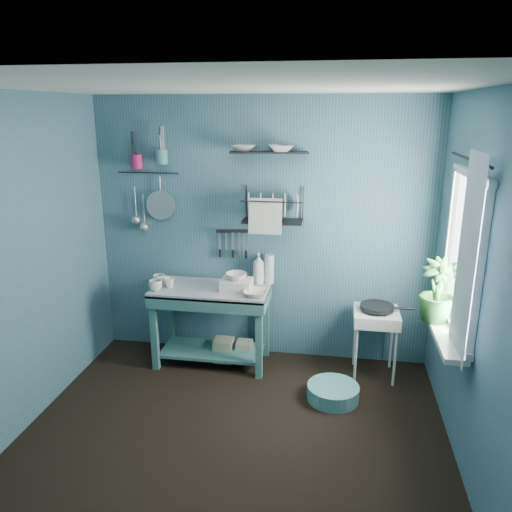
% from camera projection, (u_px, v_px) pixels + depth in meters
% --- Properties ---
extents(floor, '(3.20, 3.20, 0.00)m').
position_uv_depth(floor, '(230.00, 444.00, 3.67)').
color(floor, black).
rests_on(floor, ground).
extents(ceiling, '(3.20, 3.20, 0.00)m').
position_uv_depth(ceiling, '(224.00, 86.00, 2.96)').
color(ceiling, silver).
rests_on(ceiling, ground).
extents(wall_back, '(3.20, 0.00, 3.20)m').
position_uv_depth(wall_back, '(262.00, 232.00, 4.74)').
color(wall_back, '#335A69').
rests_on(wall_back, ground).
extents(wall_front, '(3.20, 0.00, 3.20)m').
position_uv_depth(wall_front, '(142.00, 414.00, 1.90)').
color(wall_front, '#335A69').
rests_on(wall_front, ground).
extents(wall_left, '(0.00, 3.00, 3.00)m').
position_uv_depth(wall_left, '(9.00, 272.00, 3.57)').
color(wall_left, '#335A69').
rests_on(wall_left, ground).
extents(wall_right, '(0.00, 3.00, 3.00)m').
position_uv_depth(wall_right, '(482.00, 298.00, 3.06)').
color(wall_right, '#335A69').
rests_on(wall_right, ground).
extents(work_counter, '(1.14, 0.66, 0.77)m').
position_uv_depth(work_counter, '(212.00, 325.00, 4.76)').
color(work_counter, '#2F6461').
rests_on(work_counter, floor).
extents(mug_left, '(0.12, 0.12, 0.10)m').
position_uv_depth(mug_left, '(155.00, 285.00, 4.56)').
color(mug_left, beige).
rests_on(mug_left, work_counter).
extents(mug_mid, '(0.14, 0.14, 0.09)m').
position_uv_depth(mug_mid, '(169.00, 283.00, 4.64)').
color(mug_mid, beige).
rests_on(mug_mid, work_counter).
extents(mug_right, '(0.17, 0.17, 0.10)m').
position_uv_depth(mug_right, '(159.00, 280.00, 4.72)').
color(mug_right, beige).
rests_on(mug_right, work_counter).
extents(wash_tub, '(0.28, 0.22, 0.10)m').
position_uv_depth(wash_tub, '(237.00, 285.00, 4.58)').
color(wash_tub, beige).
rests_on(wash_tub, work_counter).
extents(tub_bowl, '(0.20, 0.19, 0.06)m').
position_uv_depth(tub_bowl, '(236.00, 276.00, 4.56)').
color(tub_bowl, beige).
rests_on(tub_bowl, wash_tub).
extents(soap_bottle, '(0.12, 0.12, 0.30)m').
position_uv_depth(soap_bottle, '(259.00, 268.00, 4.74)').
color(soap_bottle, beige).
rests_on(soap_bottle, work_counter).
extents(water_bottle, '(0.09, 0.09, 0.28)m').
position_uv_depth(water_bottle, '(269.00, 269.00, 4.74)').
color(water_bottle, silver).
rests_on(water_bottle, work_counter).
extents(counter_bowl, '(0.22, 0.22, 0.05)m').
position_uv_depth(counter_bowl, '(256.00, 293.00, 4.43)').
color(counter_bowl, beige).
rests_on(counter_bowl, work_counter).
extents(hotplate_stand, '(0.41, 0.41, 0.64)m').
position_uv_depth(hotplate_stand, '(374.00, 343.00, 4.55)').
color(hotplate_stand, silver).
rests_on(hotplate_stand, floor).
extents(frying_pan, '(0.30, 0.30, 0.03)m').
position_uv_depth(frying_pan, '(377.00, 307.00, 4.45)').
color(frying_pan, black).
rests_on(frying_pan, hotplate_stand).
extents(knife_strip, '(0.32, 0.07, 0.03)m').
position_uv_depth(knife_strip, '(233.00, 231.00, 4.75)').
color(knife_strip, black).
rests_on(knife_strip, wall_back).
extents(dish_rack, '(0.57, 0.30, 0.32)m').
position_uv_depth(dish_rack, '(273.00, 205.00, 4.51)').
color(dish_rack, black).
rests_on(dish_rack, wall_back).
extents(upper_shelf, '(0.72, 0.29, 0.01)m').
position_uv_depth(upper_shelf, '(269.00, 152.00, 4.42)').
color(upper_shelf, black).
rests_on(upper_shelf, wall_back).
extents(shelf_bowl_left, '(0.24, 0.24, 0.05)m').
position_uv_depth(shelf_bowl_left, '(244.00, 142.00, 4.43)').
color(shelf_bowl_left, beige).
rests_on(shelf_bowl_left, upper_shelf).
extents(shelf_bowl_right, '(0.26, 0.26, 0.06)m').
position_uv_depth(shelf_bowl_right, '(281.00, 146.00, 4.39)').
color(shelf_bowl_right, beige).
rests_on(shelf_bowl_right, upper_shelf).
extents(utensil_cup_magenta, '(0.11, 0.11, 0.13)m').
position_uv_depth(utensil_cup_magenta, '(137.00, 161.00, 4.66)').
color(utensil_cup_magenta, '#971C54').
rests_on(utensil_cup_magenta, wall_back).
extents(utensil_cup_teal, '(0.11, 0.11, 0.13)m').
position_uv_depth(utensil_cup_teal, '(162.00, 157.00, 4.61)').
color(utensil_cup_teal, teal).
rests_on(utensil_cup_teal, wall_back).
extents(colander, '(0.28, 0.03, 0.28)m').
position_uv_depth(colander, '(161.00, 205.00, 4.77)').
color(colander, '#ABADB3').
rests_on(colander, wall_back).
extents(ladle_outer, '(0.01, 0.01, 0.30)m').
position_uv_depth(ladle_outer, '(135.00, 202.00, 4.82)').
color(ladle_outer, '#ABADB3').
rests_on(ladle_outer, wall_back).
extents(ladle_inner, '(0.01, 0.01, 0.30)m').
position_uv_depth(ladle_inner, '(144.00, 210.00, 4.83)').
color(ladle_inner, '#ABADB3').
rests_on(ladle_inner, wall_back).
extents(hook_rail, '(0.60, 0.01, 0.01)m').
position_uv_depth(hook_rail, '(148.00, 173.00, 4.73)').
color(hook_rail, black).
rests_on(hook_rail, wall_back).
extents(window_glass, '(0.00, 1.10, 1.10)m').
position_uv_depth(window_glass, '(465.00, 255.00, 3.45)').
color(window_glass, white).
rests_on(window_glass, wall_right).
extents(windowsill, '(0.16, 0.95, 0.04)m').
position_uv_depth(windowsill, '(443.00, 332.00, 3.63)').
color(windowsill, silver).
rests_on(windowsill, wall_right).
extents(curtain, '(0.00, 1.35, 1.35)m').
position_uv_depth(curtain, '(466.00, 260.00, 3.16)').
color(curtain, silver).
rests_on(curtain, wall_right).
extents(curtain_rod, '(0.02, 1.05, 0.02)m').
position_uv_depth(curtain_rod, '(470.00, 159.00, 3.27)').
color(curtain_rod, black).
rests_on(curtain_rod, wall_right).
extents(potted_plant, '(0.28, 0.28, 0.48)m').
position_uv_depth(potted_plant, '(437.00, 291.00, 3.71)').
color(potted_plant, '#245C25').
rests_on(potted_plant, windowsill).
extents(storage_tin_large, '(0.18, 0.18, 0.22)m').
position_uv_depth(storage_tin_large, '(224.00, 350.00, 4.87)').
color(storage_tin_large, gray).
rests_on(storage_tin_large, floor).
extents(storage_tin_small, '(0.15, 0.15, 0.20)m').
position_uv_depth(storage_tin_small, '(244.00, 351.00, 4.87)').
color(storage_tin_small, gray).
rests_on(storage_tin_small, floor).
extents(floor_basin, '(0.44, 0.44, 0.13)m').
position_uv_depth(floor_basin, '(333.00, 392.00, 4.22)').
color(floor_basin, teal).
rests_on(floor_basin, floor).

